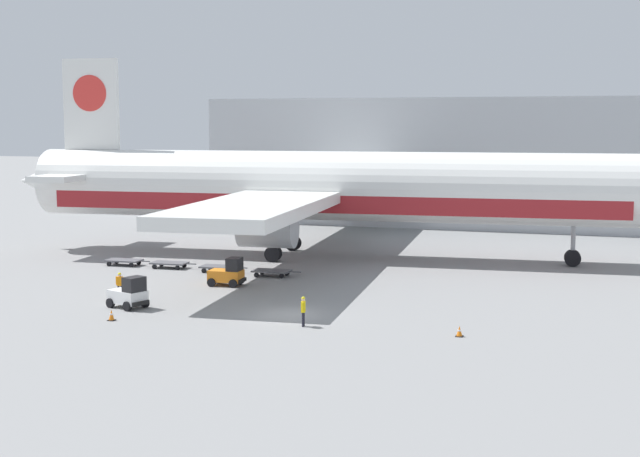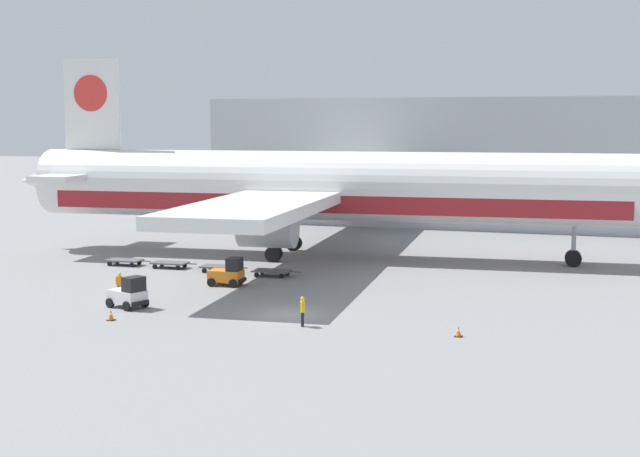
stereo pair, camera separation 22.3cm
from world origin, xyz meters
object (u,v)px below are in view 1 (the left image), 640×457
ground_crew_near (120,283)px  traffic_cone_far (111,315)px  airplane_main (322,189)px  baggage_dolly_second (170,263)px  ground_crew_far (303,309)px  baggage_tug_mid (129,294)px  traffic_cone_near (459,331)px  baggage_tug_foreground (228,273)px  baggage_dolly_third (219,267)px  baggage_dolly_trail (272,271)px  baggage_dolly_lead (124,261)px

ground_crew_near → traffic_cone_far: ground_crew_near is taller
airplane_main → traffic_cone_far: bearing=-103.7°
baggage_dolly_second → ground_crew_far: bearing=-45.8°
baggage_tug_mid → traffic_cone_near: (20.63, -1.08, -0.59)m
airplane_main → baggage_dolly_second: airplane_main is taller
baggage_tug_foreground → baggage_dolly_third: bearing=117.8°
ground_crew_near → traffic_cone_far: 6.80m
baggage_tug_foreground → baggage_dolly_trail: bearing=67.5°
baggage_dolly_lead → traffic_cone_near: (29.39, -15.41, -0.10)m
baggage_dolly_third → baggage_dolly_trail: (4.53, -0.53, 0.00)m
baggage_dolly_trail → traffic_cone_far: traffic_cone_far is taller
baggage_dolly_trail → baggage_dolly_second: bearing=171.3°
baggage_dolly_third → traffic_cone_near: 25.57m
ground_crew_near → ground_crew_far: bearing=-17.0°
baggage_tug_mid → baggage_dolly_lead: bearing=141.6°
baggage_dolly_second → baggage_dolly_trail: bearing=-8.7°
baggage_tug_mid → ground_crew_near: bearing=150.4°
baggage_dolly_trail → traffic_cone_near: traffic_cone_near is taller
baggage_tug_foreground → traffic_cone_far: (-1.99, -12.24, -0.55)m
baggage_dolly_third → traffic_cone_far: 17.23m
baggage_tug_mid → traffic_cone_near: bearing=17.2°
airplane_main → baggage_dolly_second: (-9.66, -9.14, -5.45)m
baggage_dolly_lead → baggage_dolly_trail: same height
baggage_tug_mid → baggage_dolly_lead: size_ratio=0.74×
baggage_tug_foreground → baggage_tug_mid: 9.24m
baggage_dolly_lead → baggage_dolly_third: same height
baggage_tug_foreground → baggage_dolly_lead: baggage_tug_foreground is taller
traffic_cone_near → baggage_dolly_third: bearing=144.5°
traffic_cone_far → baggage_dolly_lead: bearing=118.2°
baggage_dolly_second → baggage_tug_foreground: bearing=-38.6°
airplane_main → traffic_cone_near: airplane_main is taller
airplane_main → baggage_dolly_lead: bearing=-151.3°
baggage_dolly_lead → traffic_cone_near: bearing=-30.0°
baggage_dolly_third → traffic_cone_far: bearing=-89.1°
baggage_tug_mid → baggage_dolly_trail: 13.96m
baggage_dolly_lead → ground_crew_far: 25.97m
baggage_tug_foreground → ground_crew_near: size_ratio=1.50×
traffic_cone_far → baggage_dolly_trail: bearing=77.9°
baggage_tug_foreground → traffic_cone_near: (17.87, -9.90, -0.59)m
baggage_tug_foreground → baggage_dolly_lead: (-11.53, 5.52, -0.49)m
baggage_tug_mid → baggage_dolly_trail: bearing=92.0°
airplane_main → baggage_tug_foreground: (-2.23, -14.59, -4.96)m
baggage_dolly_third → ground_crew_far: ground_crew_far is taller
baggage_dolly_second → ground_crew_far: 22.80m
baggage_tug_mid → traffic_cone_far: bearing=-57.0°
baggage_tug_mid → baggage_dolly_trail: (4.35, 13.26, -0.49)m
baggage_tug_mid → baggage_dolly_third: (-0.18, 13.78, -0.49)m
traffic_cone_far → traffic_cone_near: bearing=6.7°
baggage_dolly_third → ground_crew_far: bearing=-53.9°
traffic_cone_far → ground_crew_near: bearing=116.4°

